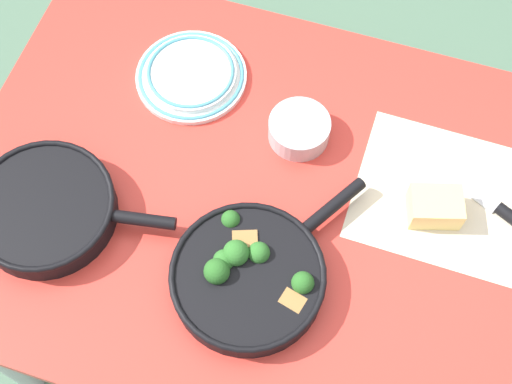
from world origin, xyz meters
The scene contains 9 objects.
ground_plane centered at (0.00, 0.00, 0.00)m, with size 14.00×14.00×0.00m, color #51755B.
dining_table_red centered at (0.00, 0.00, 0.68)m, with size 1.16×0.88×0.77m.
skillet_broccoli centered at (-0.04, 0.16, 0.80)m, with size 0.30×0.39×0.08m.
skillet_eggs centered at (0.36, 0.16, 0.80)m, with size 0.38×0.27×0.05m.
parchment_sheet centered at (-0.36, -0.11, 0.77)m, with size 0.38×0.29×0.00m.
grater_knife centered at (-0.45, -0.11, 0.78)m, with size 0.21×0.12×0.02m.
cheese_block centered at (-0.33, -0.07, 0.80)m, with size 0.11×0.10×0.06m.
dinner_plate_stack centered at (0.21, -0.22, 0.78)m, with size 0.23×0.23×0.03m.
prep_bowl_steel centered at (-0.04, -0.16, 0.79)m, with size 0.12×0.12×0.05m.
Camera 1 is at (-0.18, 0.57, 2.00)m, focal length 50.00 mm.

